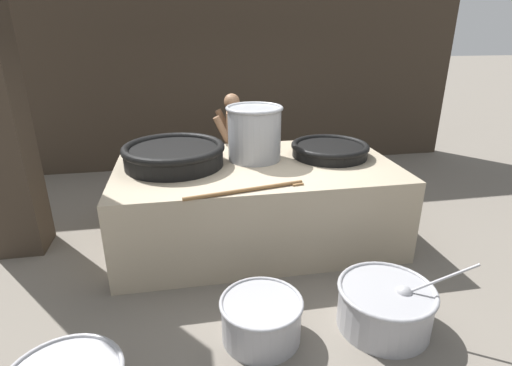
% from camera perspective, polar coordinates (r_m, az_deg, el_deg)
% --- Properties ---
extents(ground_plane, '(60.00, 60.00, 0.00)m').
position_cam_1_polar(ground_plane, '(5.23, 0.00, -7.64)').
color(ground_plane, slate).
extents(back_wall, '(8.96, 0.24, 4.16)m').
position_cam_1_polar(back_wall, '(7.63, -4.40, 17.94)').
color(back_wall, '#382D23').
rests_on(back_wall, ground_plane).
extents(hearth_platform, '(3.34, 1.89, 1.00)m').
position_cam_1_polar(hearth_platform, '(5.00, 0.00, -2.65)').
color(hearth_platform, tan).
rests_on(hearth_platform, ground_plane).
extents(giant_wok_near, '(1.21, 1.21, 0.26)m').
position_cam_1_polar(giant_wok_near, '(4.83, -11.64, 4.08)').
color(giant_wok_near, black).
rests_on(giant_wok_near, hearth_platform).
extents(giant_wok_far, '(0.98, 0.98, 0.17)m').
position_cam_1_polar(giant_wok_far, '(5.18, 10.49, 4.78)').
color(giant_wok_far, black).
rests_on(giant_wok_far, hearth_platform).
extents(stock_pot, '(0.69, 0.69, 0.66)m').
position_cam_1_polar(stock_pot, '(4.91, -0.23, 7.27)').
color(stock_pot, gray).
rests_on(stock_pot, hearth_platform).
extents(stirring_paddle, '(1.26, 0.31, 0.04)m').
position_cam_1_polar(stirring_paddle, '(4.01, -0.74, -0.92)').
color(stirring_paddle, brown).
rests_on(stirring_paddle, hearth_platform).
extents(cook, '(0.42, 0.63, 1.65)m').
position_cam_1_polar(cook, '(6.01, -3.43, 5.49)').
color(cook, brown).
rests_on(cook, ground_plane).
extents(prep_bowl_vegetables, '(1.07, 0.86, 0.76)m').
position_cam_1_polar(prep_bowl_vegetables, '(3.90, 17.96, -16.21)').
color(prep_bowl_vegetables, '#9E9EA3').
rests_on(prep_bowl_vegetables, ground_plane).
extents(prep_bowl_extra, '(0.72, 0.72, 0.38)m').
position_cam_1_polar(prep_bowl_extra, '(3.62, 0.77, -18.61)').
color(prep_bowl_extra, '#9E9EA3').
rests_on(prep_bowl_extra, ground_plane).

